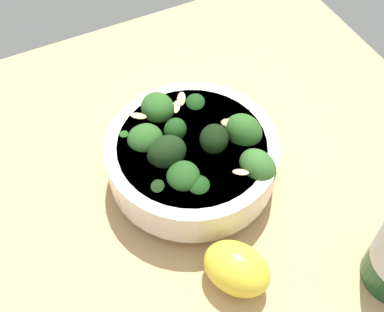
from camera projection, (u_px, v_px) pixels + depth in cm
name	position (u px, v px, depth cm)	size (l,w,h in cm)	color
ground_plane	(198.00, 224.00, 57.49)	(70.60, 70.60, 4.19)	tan
bowl_of_broccoli	(192.00, 155.00, 55.60)	(19.11, 19.11, 9.28)	silver
lemon_wedge	(239.00, 267.00, 49.26)	(6.99, 5.16, 5.15)	yellow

